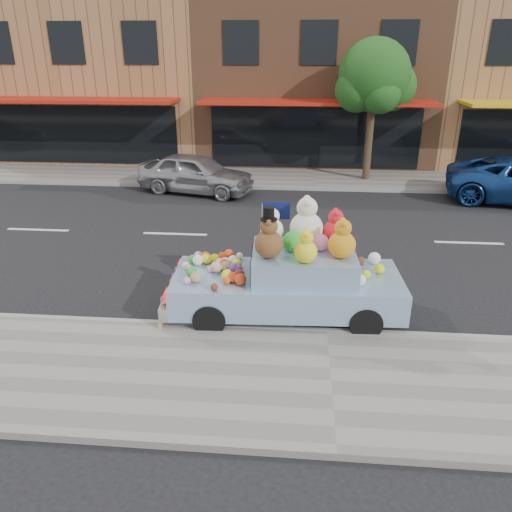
# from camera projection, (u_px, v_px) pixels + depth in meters

# --- Properties ---
(ground) EXTENTS (120.00, 120.00, 0.00)m
(ground) POSITION_uv_depth(u_px,v_px,m) (319.00, 238.00, 13.65)
(ground) COLOR black
(ground) RESTS_ON ground
(near_sidewalk) EXTENTS (60.00, 3.00, 0.12)m
(near_sidewalk) POSITION_uv_depth(u_px,v_px,m) (331.00, 384.00, 7.66)
(near_sidewalk) COLOR gray
(near_sidewalk) RESTS_ON ground
(far_sidewalk) EXTENTS (60.00, 3.00, 0.12)m
(far_sidewalk) POSITION_uv_depth(u_px,v_px,m) (314.00, 179.00, 19.60)
(far_sidewalk) COLOR gray
(far_sidewalk) RESTS_ON ground
(near_kerb) EXTENTS (60.00, 0.12, 0.13)m
(near_kerb) POSITION_uv_depth(u_px,v_px,m) (327.00, 332.00, 9.03)
(near_kerb) COLOR gray
(near_kerb) RESTS_ON ground
(far_kerb) EXTENTS (60.00, 0.12, 0.13)m
(far_kerb) POSITION_uv_depth(u_px,v_px,m) (315.00, 189.00, 18.22)
(far_kerb) COLOR gray
(far_kerb) RESTS_ON ground
(storefront_left) EXTENTS (10.00, 9.80, 7.30)m
(storefront_left) POSITION_uv_depth(u_px,v_px,m) (107.00, 74.00, 24.05)
(storefront_left) COLOR #9D6941
(storefront_left) RESTS_ON ground
(storefront_mid) EXTENTS (10.00, 9.80, 7.30)m
(storefront_mid) POSITION_uv_depth(u_px,v_px,m) (315.00, 75.00, 23.25)
(storefront_mid) COLOR #8D5B3B
(storefront_mid) RESTS_ON ground
(street_tree) EXTENTS (3.00, 2.70, 5.22)m
(street_tree) POSITION_uv_depth(u_px,v_px,m) (374.00, 81.00, 18.08)
(street_tree) COLOR #38281C
(street_tree) RESTS_ON ground
(car_silver) EXTENTS (4.42, 2.68, 1.41)m
(car_silver) POSITION_uv_depth(u_px,v_px,m) (196.00, 173.00, 17.72)
(car_silver) COLOR #A2A2A7
(car_silver) RESTS_ON ground
(art_car) EXTENTS (4.56, 1.95, 2.29)m
(art_car) POSITION_uv_depth(u_px,v_px,m) (289.00, 276.00, 9.47)
(art_car) COLOR black
(art_car) RESTS_ON ground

